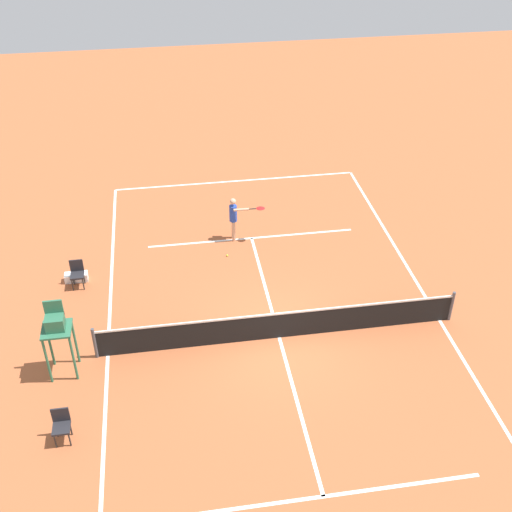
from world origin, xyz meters
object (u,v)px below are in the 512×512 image
at_px(umpire_chair, 56,328).
at_px(equipment_bag, 76,277).
at_px(courtside_chair_mid, 77,273).
at_px(tennis_ball, 227,255).
at_px(player_serving, 235,215).
at_px(courtside_chair_near, 61,424).

distance_m(umpire_chair, equipment_bag, 4.57).
height_order(umpire_chair, equipment_bag, umpire_chair).
bearing_deg(courtside_chair_mid, tennis_ball, -169.59).
relative_size(player_serving, equipment_bag, 2.27).
bearing_deg(umpire_chair, equipment_bag, -90.00).
bearing_deg(umpire_chair, courtside_chair_near, 93.85).
height_order(tennis_ball, umpire_chair, umpire_chair).
xyz_separation_m(tennis_ball, equipment_bag, (5.22, 0.65, 0.12)).
distance_m(tennis_ball, umpire_chair, 7.38).
relative_size(courtside_chair_near, equipment_bag, 1.25).
bearing_deg(courtside_chair_near, tennis_ball, -124.17).
distance_m(tennis_ball, courtside_chair_near, 9.01).
relative_size(tennis_ball, courtside_chair_mid, 0.07).
height_order(tennis_ball, equipment_bag, equipment_bag).
relative_size(umpire_chair, equipment_bag, 3.17).
distance_m(player_serving, courtside_chair_near, 10.14).
bearing_deg(player_serving, courtside_chair_mid, -68.41).
relative_size(player_serving, courtside_chair_mid, 1.81).
xyz_separation_m(courtside_chair_near, courtside_chair_mid, (0.06, -6.50, 0.00)).
distance_m(player_serving, umpire_chair, 8.30).
xyz_separation_m(tennis_ball, courtside_chair_mid, (5.11, 0.94, 0.50)).
relative_size(tennis_ball, courtside_chair_near, 0.07).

